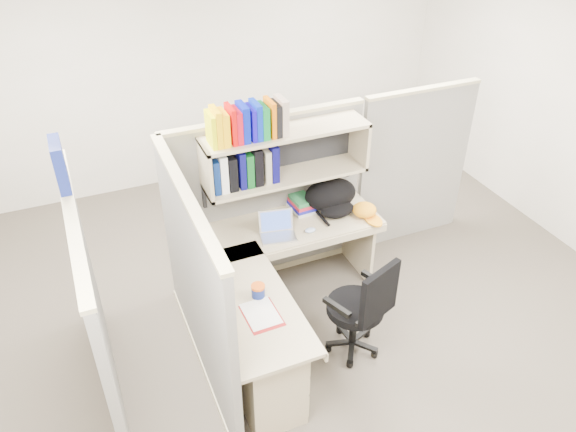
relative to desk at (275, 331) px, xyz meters
name	(u,v)px	position (x,y,z in m)	size (l,w,h in m)	color
ground	(307,332)	(0.41, 0.29, -0.44)	(6.00, 6.00, 0.00)	#3C352E
room_shell	(312,165)	(0.41, 0.29, 1.18)	(6.00, 6.00, 6.00)	beige
cubicle	(245,226)	(0.04, 0.74, 0.47)	(3.79, 1.84, 1.95)	slate
desk	(275,331)	(0.00, 0.00, 0.00)	(1.74, 1.75, 0.73)	tan
laptop	(278,227)	(0.33, 0.72, 0.39)	(0.29, 0.29, 0.21)	#B6B6BB
backpack	(334,198)	(0.93, 0.90, 0.43)	(0.48, 0.37, 0.28)	black
orange_cap	(364,210)	(1.15, 0.73, 0.35)	(0.21, 0.25, 0.12)	orange
snack_canister	(258,291)	(-0.08, 0.11, 0.34)	(0.10, 0.10, 0.10)	navy
tissue_box	(225,325)	(-0.42, -0.17, 0.38)	(0.11, 0.11, 0.18)	#8D6E50
mouse	(310,230)	(0.60, 0.69, 0.31)	(0.10, 0.06, 0.04)	#96AED6
paper_cup	(270,217)	(0.35, 0.96, 0.34)	(0.06, 0.06, 0.09)	white
book_stack	(301,204)	(0.68, 1.03, 0.35)	(0.19, 0.25, 0.12)	gray
loose_paper	(261,313)	(-0.13, -0.07, 0.29)	(0.22, 0.29, 0.00)	white
task_chair	(358,322)	(0.68, -0.07, -0.10)	(0.55, 0.51, 0.96)	black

